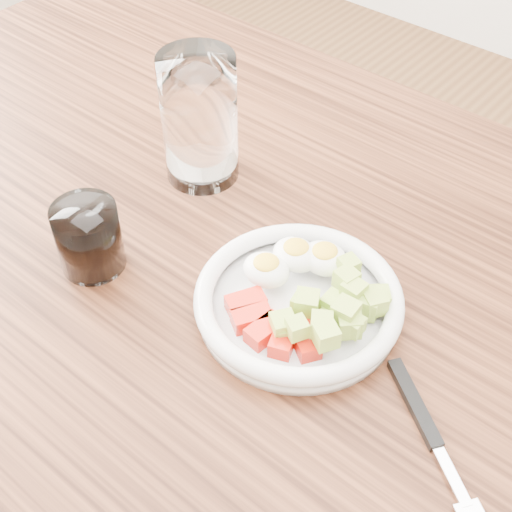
% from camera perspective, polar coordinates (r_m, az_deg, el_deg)
% --- Properties ---
extents(dining_table, '(1.50, 0.90, 0.77)m').
position_cam_1_polar(dining_table, '(0.86, 0.09, -6.84)').
color(dining_table, brown).
rests_on(dining_table, ground).
extents(bowl, '(0.22, 0.22, 0.05)m').
position_cam_1_polar(bowl, '(0.74, 3.59, -3.43)').
color(bowl, white).
rests_on(bowl, dining_table).
extents(fork, '(0.18, 0.13, 0.01)m').
position_cam_1_polar(fork, '(0.68, 13.53, -13.23)').
color(fork, black).
rests_on(fork, dining_table).
extents(water_glass, '(0.09, 0.09, 0.16)m').
position_cam_1_polar(water_glass, '(0.87, -4.54, 10.86)').
color(water_glass, white).
rests_on(water_glass, dining_table).
extents(coffee_glass, '(0.07, 0.07, 0.08)m').
position_cam_1_polar(coffee_glass, '(0.79, -13.23, 1.40)').
color(coffee_glass, white).
rests_on(coffee_glass, dining_table).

